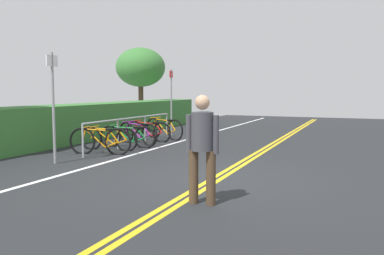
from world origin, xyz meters
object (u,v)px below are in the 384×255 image
(bicycle_2, at_px, (127,137))
(bicycle_4, at_px, (148,131))
(sign_post_far, at_px, (171,96))
(pedestrian, at_px, (202,142))
(bicycle_3, at_px, (137,133))
(bike_rack, at_px, (132,125))
(bicycle_5, at_px, (164,129))
(tree_mid, at_px, (141,68))
(bicycle_1, at_px, (109,139))
(sign_post_near, at_px, (53,98))
(bicycle_0, at_px, (100,141))

(bicycle_2, height_order, bicycle_4, bicycle_4)
(bicycle_2, height_order, sign_post_far, sign_post_far)
(sign_post_far, bearing_deg, pedestrian, -150.88)
(bicycle_2, xyz_separation_m, bicycle_3, (0.74, 0.11, 0.02))
(bike_rack, height_order, bicycle_5, bike_rack)
(tree_mid, bearing_deg, bicycle_5, -142.53)
(bike_rack, bearing_deg, sign_post_far, 3.65)
(bicycle_1, relative_size, bicycle_5, 1.02)
(sign_post_near, bearing_deg, bicycle_5, -2.26)
(bicycle_1, height_order, bicycle_4, bicycle_4)
(sign_post_far, height_order, tree_mid, tree_mid)
(sign_post_near, bearing_deg, bicycle_0, -5.98)
(pedestrian, relative_size, tree_mid, 0.43)
(bicycle_1, xyz_separation_m, bicycle_5, (2.82, -0.25, 0.03))
(pedestrian, bearing_deg, sign_post_near, 68.75)
(bike_rack, distance_m, bicycle_5, 1.82)
(bicycle_1, height_order, tree_mid, tree_mid)
(bike_rack, relative_size, bicycle_2, 2.69)
(bicycle_5, distance_m, sign_post_near, 5.09)
(bicycle_0, relative_size, sign_post_far, 0.69)
(bicycle_3, height_order, pedestrian, pedestrian)
(bicycle_3, height_order, tree_mid, tree_mid)
(bicycle_2, distance_m, bicycle_3, 0.75)
(bicycle_0, xyz_separation_m, bicycle_2, (1.32, 0.02, -0.03))
(bicycle_1, relative_size, bicycle_2, 1.02)
(bicycle_0, height_order, pedestrian, pedestrian)
(bicycle_1, xyz_separation_m, pedestrian, (-3.79, -4.29, 0.58))
(bicycle_1, distance_m, sign_post_near, 2.44)
(bicycle_2, distance_m, bicycle_4, 1.48)
(bicycle_0, height_order, bicycle_3, bicycle_0)
(bicycle_2, height_order, tree_mid, tree_mid)
(bicycle_3, bearing_deg, bicycle_5, -6.73)
(bicycle_0, bearing_deg, bicycle_4, 3.56)
(bike_rack, relative_size, tree_mid, 1.24)
(bike_rack, bearing_deg, bicycle_5, -4.34)
(bike_rack, xyz_separation_m, bicycle_1, (-1.03, 0.12, -0.31))
(bike_rack, height_order, tree_mid, tree_mid)
(bicycle_1, bearing_deg, tree_mid, 24.76)
(bicycle_1, distance_m, sign_post_far, 4.19)
(bicycle_5, relative_size, sign_post_far, 0.71)
(sign_post_near, distance_m, tree_mid, 10.78)
(bike_rack, xyz_separation_m, bicycle_3, (0.35, 0.03, -0.29))
(bicycle_5, xyz_separation_m, pedestrian, (-6.61, -4.03, 0.55))
(bicycle_0, height_order, bicycle_1, bicycle_0)
(bike_rack, bearing_deg, bicycle_3, 5.47)
(bicycle_1, distance_m, bicycle_2, 0.67)
(bicycle_2, height_order, bicycle_3, bicycle_3)
(bicycle_4, distance_m, pedestrian, 7.30)
(sign_post_far, xyz_separation_m, tree_mid, (3.86, 3.57, 1.30))
(bicycle_0, xyz_separation_m, sign_post_near, (-1.47, 0.15, 1.13))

